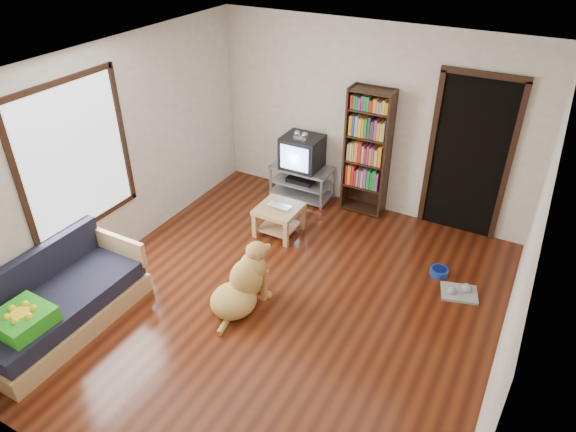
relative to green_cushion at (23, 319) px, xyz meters
The scene contains 18 objects.
ground 2.59m from the green_cushion, 46.57° to the left, with size 5.00×5.00×0.00m, color #57220F.
ceiling 3.30m from the green_cushion, 46.57° to the left, with size 5.00×5.00×0.00m, color white.
wall_back 4.76m from the green_cushion, 68.08° to the left, with size 4.50×4.50×0.00m, color silver.
wall_front 2.03m from the green_cushion, 20.41° to the right, with size 4.50×4.50×0.00m, color silver.
wall_left 2.08m from the green_cushion, 105.13° to the left, with size 5.00×5.00×0.00m, color silver.
wall_right 4.48m from the green_cushion, 24.81° to the left, with size 5.00×5.00×0.00m, color silver.
green_cushion is the anchor object (origin of this frame).
laptop 3.22m from the green_cushion, 71.32° to the left, with size 0.32×0.20×0.02m, color silver.
dog_bowl 4.54m from the green_cushion, 45.33° to the left, with size 0.22×0.22×0.08m, color navy.
grey_rag 4.59m from the green_cushion, 40.44° to the left, with size 0.40×0.32×0.03m, color #989898.
window 1.75m from the green_cushion, 109.74° to the left, with size 0.03×1.46×1.70m.
doorway 5.36m from the green_cushion, 54.39° to the left, with size 1.03×0.05×2.19m.
tv_stand 4.19m from the green_cushion, 78.28° to the left, with size 0.90×0.45×0.50m.
crt_tv 4.21m from the green_cushion, 78.34° to the left, with size 0.55×0.52×0.58m.
bookshelf 4.59m from the green_cushion, 66.76° to the left, with size 0.60×0.30×1.80m.
sofa 0.54m from the green_cushion, 104.83° to the left, with size 0.80×1.80×0.80m.
coffee_table 3.26m from the green_cushion, 71.49° to the left, with size 0.55×0.55×0.40m.
dog 2.15m from the green_cushion, 49.14° to the left, with size 0.63×0.95×0.78m.
Camera 1 is at (2.15, -3.80, 3.88)m, focal length 32.00 mm.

